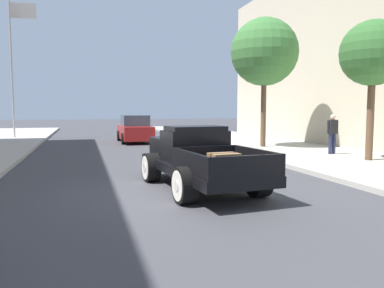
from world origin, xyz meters
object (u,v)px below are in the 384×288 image
car_background_red (135,130)px  flagpole (15,52)px  street_tree_second (264,52)px  pedestrian_sidewalk_right (332,132)px  street_tree_nearest (373,54)px  hotrod_truck_black (196,158)px

car_background_red → flagpole: 10.00m
car_background_red → street_tree_second: (5.65, -5.90, 4.03)m
pedestrian_sidewalk_right → street_tree_nearest: street_tree_nearest is taller
street_tree_second → pedestrian_sidewalk_right: bearing=-70.9°
hotrod_truck_black → pedestrian_sidewalk_right: 8.31m
hotrod_truck_black → flagpole: size_ratio=0.55×
hotrod_truck_black → flagpole: flagpole is taller
flagpole → street_tree_second: (12.91, -10.61, -0.97)m
car_background_red → flagpole: flagpole is taller
car_background_red → pedestrian_sidewalk_right: size_ratio=2.61×
hotrod_truck_black → car_background_red: 13.85m
street_tree_second → flagpole: bearing=140.6°
street_tree_second → street_tree_nearest: bearing=-76.2°
pedestrian_sidewalk_right → flagpole: flagpole is taller
hotrod_truck_black → street_tree_second: (5.87, 7.95, 4.05)m
street_tree_nearest → flagpole: bearing=131.2°
street_tree_second → car_background_red: bearing=133.8°
pedestrian_sidewalk_right → street_tree_second: size_ratio=0.26×
hotrod_truck_black → street_tree_nearest: size_ratio=1.00×
street_tree_nearest → street_tree_second: bearing=103.8°
flagpole → street_tree_nearest: bearing=-48.8°
pedestrian_sidewalk_right → flagpole: size_ratio=0.18×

